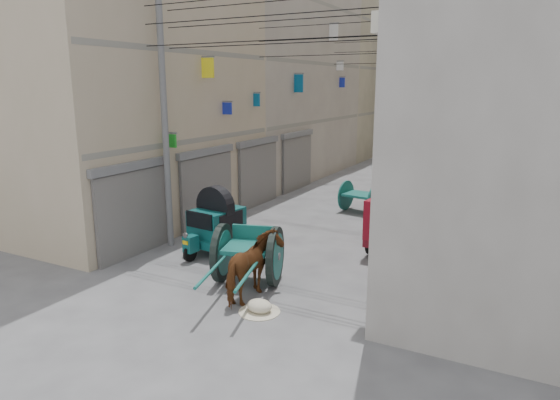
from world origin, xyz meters
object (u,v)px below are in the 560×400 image
Objects in this scene: auto_rickshaw at (216,222)px; mini_truck at (400,226)px; horse at (254,268)px; tonga_cart at (248,253)px; distant_car_white at (395,155)px; feed_sack at (259,306)px; distant_car_grey at (456,161)px; second_cart at (360,196)px; distant_car_green at (450,143)px.

auto_rickshaw is 0.70× the size of mini_truck.
mini_truck is 1.75× the size of horse.
mini_truck reaches higher than tonga_cart.
mini_truck is 18.26m from distant_car_white.
distant_car_grey reaches higher than feed_sack.
second_cart is at bearing 116.24° from distant_car_white.
horse reaches higher than tonga_cart.
feed_sack is at bearing -74.62° from second_cart.
auto_rickshaw is at bearing 137.41° from feed_sack.
distant_car_green is at bearing 103.46° from mini_truck.
horse is (-0.50, 0.58, 0.65)m from feed_sack.
second_cart is (2.34, 6.82, -0.27)m from auto_rickshaw.
mini_truck is 27.15m from distant_car_green.
mini_truck reaches higher than distant_car_grey.
second_cart is 0.48× the size of distant_car_white.
mini_truck is 0.92× the size of distant_car_grey.
feed_sack is at bearing 114.73° from distant_car_white.
distant_car_green is at bearing 74.22° from tonga_cart.
distant_car_green reaches higher than distant_car_white.
tonga_cart is 5.18m from mini_truck.
distant_car_grey is (4.13, 19.34, -0.34)m from auto_rickshaw.
auto_rickshaw is at bearing 70.65° from distant_car_green.
feed_sack is at bearing -99.68° from mini_truck.
tonga_cart is at bearing -116.53° from mini_truck.
second_cart is 0.44× the size of distant_car_grey.
horse is 0.57× the size of distant_car_white.
horse reaches higher than auto_rickshaw.
distant_car_grey is 10.46m from distant_car_green.
mini_truck reaches higher than auto_rickshaw.
distant_car_white is at bearing 96.50° from auto_rickshaw.
distant_car_white is 0.92× the size of distant_car_grey.
feed_sack is 1.00m from horse.
auto_rickshaw is 2.81m from tonga_cart.
mini_truck reaches higher than distant_car_white.
tonga_cart reaches higher than distant_car_grey.
auto_rickshaw is 3.82m from horse.
mini_truck is 2.08× the size of second_cart.
mini_truck is 0.82× the size of distant_car_green.
horse is 21.89m from distant_car_grey.
horse reaches higher than second_cart.
mini_truck is 6.00m from feed_sack.
tonga_cart is 1.04m from horse.
mini_truck reaches higher than horse.
horse is at bearing -77.28° from second_cart.
distant_car_white is 9.60m from distant_car_green.
distant_car_green is at bearing -92.96° from horse.
auto_rickshaw reaches higher than distant_car_green.
horse is (0.53, -9.34, 0.13)m from second_cart.
distant_car_grey reaches higher than distant_car_green.
auto_rickshaw is 3.85× the size of feed_sack.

